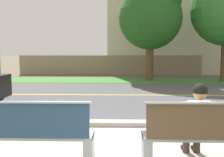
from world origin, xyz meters
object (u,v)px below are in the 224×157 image
Objects in this scene: shade_tree_far_left at (153,13)px; bench_left at (36,134)px; seated_person_white at (197,119)px; bench_right at (201,136)px.

bench_left is at bearing -105.93° from shade_tree_far_left.
shade_tree_far_left reaches higher than seated_person_white.
bench_left is 0.30× the size of shade_tree_far_left.
bench_left is at bearing -176.17° from seated_person_white.
bench_right is 0.30× the size of shade_tree_far_left.
seated_person_white is 11.42m from shade_tree_far_left.
bench_left is at bearing 180.00° from bench_right.
bench_left and bench_right have the same top height.
shade_tree_far_left is (0.62, 11.13, 3.38)m from bench_right.
bench_right is at bearing -84.77° from seated_person_white.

